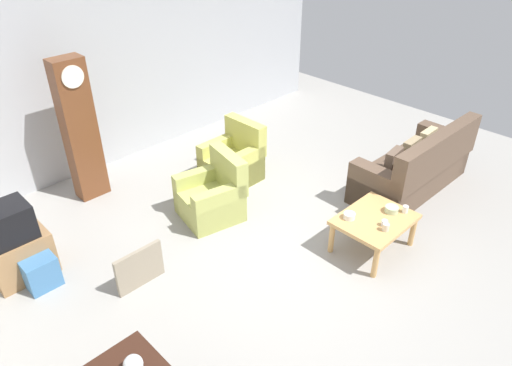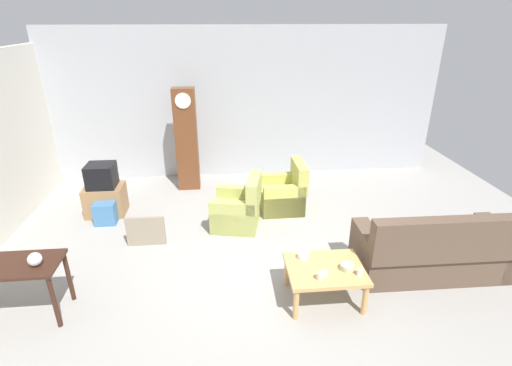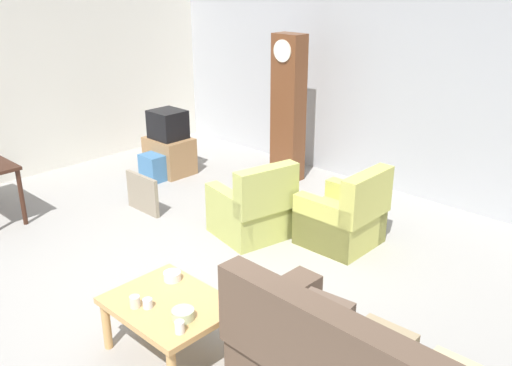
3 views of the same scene
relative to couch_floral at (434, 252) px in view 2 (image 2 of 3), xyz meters
The scene contains 18 objects.
ground_plane 2.37m from the couch_floral, 168.36° to the left, with size 10.40×10.40×0.00m, color #999691.
garage_door_wall 4.83m from the couch_floral, 119.36° to the left, with size 8.40×0.16×3.20m, color #ADAFB5.
couch_floral is the anchor object (origin of this frame).
armchair_olive_near 3.09m from the couch_floral, 148.60° to the left, with size 0.93×0.91×0.92m.
armchair_olive_far 2.78m from the couch_floral, 129.12° to the left, with size 0.80×0.77×0.92m.
coffee_table_wood 1.69m from the couch_floral, 167.39° to the right, with size 0.96×0.76×0.48m.
console_table_dark 5.48m from the couch_floral, behind, with size 1.30×0.56×0.74m.
grandfather_clock 4.94m from the couch_floral, 137.15° to the left, with size 0.44×0.30×2.10m.
tv_stand_cabinet 5.52m from the couch_floral, 155.60° to the left, with size 0.68×0.52×0.55m, color #997047.
tv_crt 5.54m from the couch_floral, 155.60° to the left, with size 0.48×0.44×0.42m, color black.
framed_picture_leaning 4.28m from the couch_floral, 164.62° to the left, with size 0.60×0.05×0.49m, color gray.
storage_box_blue 5.33m from the couch_floral, 158.30° to the left, with size 0.36×0.40×0.39m, color teal.
glass_dome_cloche 5.08m from the couch_floral, behind, with size 0.16×0.16×0.16m, color silver.
cup_white_porcelain 1.41m from the couch_floral, 156.32° to the right, with size 0.07×0.07×0.09m, color white.
cup_blue_rimmed 1.79m from the couch_floral, 162.72° to the right, with size 0.08×0.08×0.07m, color silver.
cup_cream_tall 1.88m from the couch_floral, 161.53° to the right, with size 0.08×0.08×0.10m, color beige.
bowl_white_stacked 1.90m from the couch_floral, behind, with size 0.14×0.14×0.07m, color white.
bowl_shallow_green 1.47m from the couch_floral, 162.62° to the right, with size 0.17×0.17×0.08m, color #B2C69E.
Camera 2 is at (-0.60, -4.69, 3.36)m, focal length 26.84 mm.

